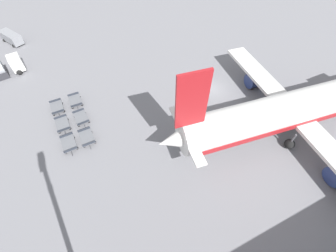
{
  "coord_description": "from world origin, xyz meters",
  "views": [
    {
      "loc": [
        21.7,
        -17.83,
        23.85
      ],
      "look_at": [
        4.93,
        -9.92,
        1.32
      ],
      "focal_mm": 24.0,
      "sensor_mm": 36.0,
      "label": 1
    }
  ],
  "objects_px": {
    "airplane": "(302,106)",
    "baggage_dolly_row_near_col_c": "(69,144)",
    "baggage_dolly_row_mid_a_col_a": "(75,101)",
    "baggage_dolly_row_near_col_b": "(63,124)",
    "baggage_dolly_row_near_col_a": "(57,107)",
    "baggage_dolly_row_mid_a_col_c": "(87,138)",
    "baggage_dolly_row_mid_a_col_b": "(81,118)",
    "service_van": "(11,37)"
  },
  "relations": [
    {
      "from": "airplane",
      "to": "baggage_dolly_row_near_col_c",
      "type": "height_order",
      "value": "airplane"
    },
    {
      "from": "baggage_dolly_row_near_col_c",
      "to": "baggage_dolly_row_mid_a_col_a",
      "type": "height_order",
      "value": "same"
    },
    {
      "from": "baggage_dolly_row_near_col_b",
      "to": "baggage_dolly_row_near_col_c",
      "type": "distance_m",
      "value": 3.64
    },
    {
      "from": "baggage_dolly_row_near_col_a",
      "to": "baggage_dolly_row_near_col_c",
      "type": "height_order",
      "value": "same"
    },
    {
      "from": "baggage_dolly_row_mid_a_col_c",
      "to": "baggage_dolly_row_near_col_b",
      "type": "bearing_deg",
      "value": -145.73
    },
    {
      "from": "baggage_dolly_row_near_col_a",
      "to": "baggage_dolly_row_mid_a_col_b",
      "type": "relative_size",
      "value": 0.99
    },
    {
      "from": "baggage_dolly_row_near_col_a",
      "to": "baggage_dolly_row_near_col_b",
      "type": "distance_m",
      "value": 3.66
    },
    {
      "from": "airplane",
      "to": "service_van",
      "type": "relative_size",
      "value": 7.1
    },
    {
      "from": "service_van",
      "to": "airplane",
      "type": "bearing_deg",
      "value": 40.84
    },
    {
      "from": "baggage_dolly_row_near_col_a",
      "to": "baggage_dolly_row_near_col_b",
      "type": "xyz_separation_m",
      "value": [
        3.66,
        0.22,
        0.0
      ]
    },
    {
      "from": "baggage_dolly_row_mid_a_col_c",
      "to": "baggage_dolly_row_near_col_c",
      "type": "bearing_deg",
      "value": -90.97
    },
    {
      "from": "baggage_dolly_row_near_col_a",
      "to": "service_van",
      "type": "bearing_deg",
      "value": -166.97
    },
    {
      "from": "baggage_dolly_row_mid_a_col_a",
      "to": "service_van",
      "type": "bearing_deg",
      "value": -160.62
    },
    {
      "from": "service_van",
      "to": "baggage_dolly_row_near_col_c",
      "type": "distance_m",
      "value": 30.7
    },
    {
      "from": "baggage_dolly_row_near_col_b",
      "to": "baggage_dolly_row_near_col_c",
      "type": "height_order",
      "value": "same"
    },
    {
      "from": "baggage_dolly_row_near_col_a",
      "to": "baggage_dolly_row_near_col_c",
      "type": "xyz_separation_m",
      "value": [
        7.29,
        0.45,
        0.0
      ]
    },
    {
      "from": "service_van",
      "to": "baggage_dolly_row_near_col_a",
      "type": "relative_size",
      "value": 1.61
    },
    {
      "from": "service_van",
      "to": "baggage_dolly_row_near_col_c",
      "type": "xyz_separation_m",
      "value": [
        30.15,
        5.74,
        -0.61
      ]
    },
    {
      "from": "baggage_dolly_row_near_col_b",
      "to": "baggage_dolly_row_mid_a_col_a",
      "type": "xyz_separation_m",
      "value": [
        -3.91,
        2.44,
        0.0
      ]
    },
    {
      "from": "service_van",
      "to": "baggage_dolly_row_near_col_b",
      "type": "distance_m",
      "value": 27.09
    },
    {
      "from": "airplane",
      "to": "baggage_dolly_row_near_col_b",
      "type": "bearing_deg",
      "value": -114.35
    },
    {
      "from": "service_van",
      "to": "baggage_dolly_row_mid_a_col_c",
      "type": "distance_m",
      "value": 31.24
    },
    {
      "from": "baggage_dolly_row_near_col_c",
      "to": "baggage_dolly_row_mid_a_col_a",
      "type": "xyz_separation_m",
      "value": [
        -7.55,
        2.21,
        0.0
      ]
    },
    {
      "from": "service_van",
      "to": "baggage_dolly_row_mid_a_col_a",
      "type": "bearing_deg",
      "value": 19.38
    },
    {
      "from": "baggage_dolly_row_mid_a_col_b",
      "to": "baggage_dolly_row_mid_a_col_c",
      "type": "distance_m",
      "value": 3.79
    },
    {
      "from": "baggage_dolly_row_mid_a_col_b",
      "to": "baggage_dolly_row_mid_a_col_c",
      "type": "bearing_deg",
      "value": -0.53
    },
    {
      "from": "airplane",
      "to": "baggage_dolly_row_near_col_c",
      "type": "distance_m",
      "value": 30.0
    },
    {
      "from": "airplane",
      "to": "baggage_dolly_row_mid_a_col_b",
      "type": "relative_size",
      "value": 11.36
    },
    {
      "from": "airplane",
      "to": "baggage_dolly_row_near_col_b",
      "type": "relative_size",
      "value": 11.44
    },
    {
      "from": "baggage_dolly_row_near_col_a",
      "to": "baggage_dolly_row_near_col_b",
      "type": "height_order",
      "value": "same"
    },
    {
      "from": "service_van",
      "to": "baggage_dolly_row_mid_a_col_c",
      "type": "height_order",
      "value": "service_van"
    },
    {
      "from": "baggage_dolly_row_near_col_b",
      "to": "baggage_dolly_row_mid_a_col_b",
      "type": "bearing_deg",
      "value": 92.55
    },
    {
      "from": "baggage_dolly_row_near_col_c",
      "to": "baggage_dolly_row_mid_a_col_c",
      "type": "xyz_separation_m",
      "value": [
        0.04,
        2.28,
        0.0
      ]
    },
    {
      "from": "baggage_dolly_row_mid_a_col_b",
      "to": "baggage_dolly_row_mid_a_col_c",
      "type": "xyz_separation_m",
      "value": [
        3.79,
        -0.04,
        0.0
      ]
    },
    {
      "from": "baggage_dolly_row_mid_a_col_a",
      "to": "baggage_dolly_row_near_col_a",
      "type": "bearing_deg",
      "value": -84.52
    },
    {
      "from": "service_van",
      "to": "baggage_dolly_row_mid_a_col_a",
      "type": "distance_m",
      "value": 23.97
    },
    {
      "from": "baggage_dolly_row_near_col_b",
      "to": "airplane",
      "type": "bearing_deg",
      "value": 65.65
    },
    {
      "from": "baggage_dolly_row_mid_a_col_b",
      "to": "baggage_dolly_row_mid_a_col_c",
      "type": "relative_size",
      "value": 1.01
    },
    {
      "from": "baggage_dolly_row_near_col_b",
      "to": "baggage_dolly_row_mid_a_col_b",
      "type": "relative_size",
      "value": 0.99
    },
    {
      "from": "baggage_dolly_row_mid_a_col_c",
      "to": "baggage_dolly_row_near_col_a",
      "type": "bearing_deg",
      "value": -159.63
    },
    {
      "from": "baggage_dolly_row_near_col_a",
      "to": "baggage_dolly_row_near_col_c",
      "type": "bearing_deg",
      "value": 3.5
    },
    {
      "from": "baggage_dolly_row_near_col_c",
      "to": "baggage_dolly_row_near_col_b",
      "type": "bearing_deg",
      "value": -176.42
    }
  ]
}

